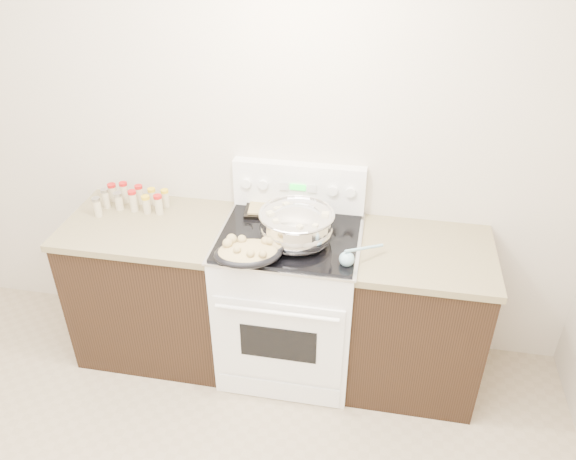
# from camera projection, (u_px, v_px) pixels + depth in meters

# --- Properties ---
(room_shell) EXTENTS (4.10, 3.60, 2.75)m
(room_shell) POSITION_uv_depth(u_px,v_px,m) (68.00, 264.00, 1.51)
(room_shell) COLOR beige
(room_shell) RESTS_ON ground
(counter_left) EXTENTS (0.93, 0.67, 0.92)m
(counter_left) POSITION_uv_depth(u_px,v_px,m) (157.00, 286.00, 3.44)
(counter_left) COLOR black
(counter_left) RESTS_ON ground
(counter_right) EXTENTS (0.73, 0.67, 0.92)m
(counter_right) POSITION_uv_depth(u_px,v_px,m) (416.00, 317.00, 3.20)
(counter_right) COLOR black
(counter_right) RESTS_ON ground
(kitchen_range) EXTENTS (0.78, 0.73, 1.22)m
(kitchen_range) POSITION_uv_depth(u_px,v_px,m) (290.00, 298.00, 3.29)
(kitchen_range) COLOR white
(kitchen_range) RESTS_ON ground
(mixing_bowl) EXTENTS (0.50, 0.50, 0.23)m
(mixing_bowl) POSITION_uv_depth(u_px,v_px,m) (297.00, 227.00, 2.93)
(mixing_bowl) COLOR silver
(mixing_bowl) RESTS_ON kitchen_range
(roasting_pan) EXTENTS (0.40, 0.34, 0.11)m
(roasting_pan) POSITION_uv_depth(u_px,v_px,m) (248.00, 252.00, 2.81)
(roasting_pan) COLOR black
(roasting_pan) RESTS_ON kitchen_range
(baking_sheet) EXTENTS (0.47, 0.36, 0.06)m
(baking_sheet) POSITION_uv_depth(u_px,v_px,m) (284.00, 205.00, 3.28)
(baking_sheet) COLOR black
(baking_sheet) RESTS_ON kitchen_range
(wooden_spoon) EXTENTS (0.08, 0.27, 0.04)m
(wooden_spoon) POSITION_uv_depth(u_px,v_px,m) (278.00, 242.00, 2.96)
(wooden_spoon) COLOR #B07250
(wooden_spoon) RESTS_ON kitchen_range
(blue_ladle) EXTENTS (0.21, 0.21, 0.10)m
(blue_ladle) POSITION_uv_depth(u_px,v_px,m) (349.00, 258.00, 2.80)
(blue_ladle) COLOR #7FABBD
(blue_ladle) RESTS_ON kitchen_range
(spice_jars) EXTENTS (0.39, 0.24, 0.13)m
(spice_jars) POSITION_uv_depth(u_px,v_px,m) (132.00, 199.00, 3.30)
(spice_jars) COLOR #BFB28C
(spice_jars) RESTS_ON counter_left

